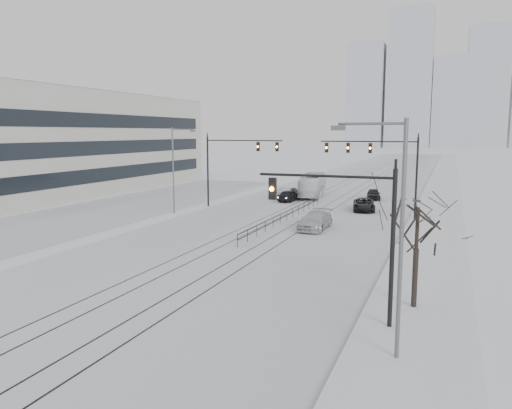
# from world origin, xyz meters

# --- Properties ---
(ground) EXTENTS (500.00, 500.00, 0.00)m
(ground) POSITION_xyz_m (0.00, 0.00, 0.00)
(ground) COLOR silver
(ground) RESTS_ON ground
(road) EXTENTS (22.00, 260.00, 0.02)m
(road) POSITION_xyz_m (0.00, 60.00, 0.01)
(road) COLOR silver
(road) RESTS_ON ground
(sidewalk_east) EXTENTS (5.00, 260.00, 0.16)m
(sidewalk_east) POSITION_xyz_m (13.50, 60.00, 0.08)
(sidewalk_east) COLOR silver
(sidewalk_east) RESTS_ON ground
(curb) EXTENTS (0.10, 260.00, 0.12)m
(curb) POSITION_xyz_m (11.05, 60.00, 0.06)
(curb) COLOR gray
(curb) RESTS_ON ground
(parking_strip) EXTENTS (14.00, 60.00, 0.03)m
(parking_strip) POSITION_xyz_m (-20.00, 35.00, 0.01)
(parking_strip) COLOR silver
(parking_strip) RESTS_ON ground
(tram_rails) EXTENTS (5.30, 180.00, 0.01)m
(tram_rails) POSITION_xyz_m (-0.00, 40.00, 0.02)
(tram_rails) COLOR black
(tram_rails) RESTS_ON ground
(office_building) EXTENTS (20.20, 62.20, 14.11)m
(office_building) POSITION_xyz_m (-37.97, 35.00, 7.06)
(office_building) COLOR #B4B1AA
(office_building) RESTS_ON ground
(skyline) EXTENTS (96.00, 48.00, 72.00)m
(skyline) POSITION_xyz_m (5.02, 273.63, 30.65)
(skyline) COLOR #ADB1BE
(skyline) RESTS_ON ground
(traffic_mast_near) EXTENTS (6.10, 0.37, 7.00)m
(traffic_mast_near) POSITION_xyz_m (10.79, 6.00, 4.56)
(traffic_mast_near) COLOR black
(traffic_mast_near) RESTS_ON ground
(traffic_mast_ne) EXTENTS (9.60, 0.37, 8.00)m
(traffic_mast_ne) POSITION_xyz_m (8.15, 34.99, 5.76)
(traffic_mast_ne) COLOR black
(traffic_mast_ne) RESTS_ON ground
(traffic_mast_nw) EXTENTS (9.10, 0.37, 8.00)m
(traffic_mast_nw) POSITION_xyz_m (-8.52, 36.00, 5.57)
(traffic_mast_nw) COLOR black
(traffic_mast_nw) RESTS_ON ground
(street_light_east) EXTENTS (2.73, 0.25, 9.00)m
(street_light_east) POSITION_xyz_m (12.70, 3.00, 5.21)
(street_light_east) COLOR #595B60
(street_light_east) RESTS_ON ground
(street_light_west) EXTENTS (2.73, 0.25, 9.00)m
(street_light_west) POSITION_xyz_m (-12.20, 30.00, 5.21)
(street_light_west) COLOR #595B60
(street_light_west) RESTS_ON ground
(bare_tree) EXTENTS (4.40, 4.40, 6.10)m
(bare_tree) POSITION_xyz_m (13.20, 9.00, 4.49)
(bare_tree) COLOR black
(bare_tree) RESTS_ON ground
(median_fence) EXTENTS (0.06, 24.00, 1.00)m
(median_fence) POSITION_xyz_m (0.00, 30.00, 0.53)
(median_fence) COLOR black
(median_fence) RESTS_ON ground
(street_sign) EXTENTS (0.70, 0.06, 2.40)m
(street_sign) POSITION_xyz_m (11.80, 32.00, 1.61)
(street_sign) COLOR #595B60
(street_sign) RESTS_ON ground
(sedan_sb_inner) EXTENTS (2.24, 4.43, 1.45)m
(sedan_sb_inner) POSITION_xyz_m (-3.94, 43.24, 0.72)
(sedan_sb_inner) COLOR black
(sedan_sb_inner) RESTS_ON ground
(sedan_sb_outer) EXTENTS (2.20, 4.69, 1.49)m
(sedan_sb_outer) POSITION_xyz_m (-4.77, 45.76, 0.74)
(sedan_sb_outer) COLOR #A5A9AD
(sedan_sb_outer) RESTS_ON ground
(sedan_nb_front) EXTENTS (3.12, 5.24, 1.37)m
(sedan_nb_front) POSITION_xyz_m (5.93, 38.95, 0.68)
(sedan_nb_front) COLOR black
(sedan_nb_front) RESTS_ON ground
(sedan_nb_right) EXTENTS (2.25, 5.37, 1.55)m
(sedan_nb_right) POSITION_xyz_m (3.64, 26.89, 0.77)
(sedan_nb_right) COLOR silver
(sedan_nb_right) RESTS_ON ground
(sedan_nb_far) EXTENTS (2.33, 4.27, 1.38)m
(sedan_nb_far) POSITION_xyz_m (5.54, 48.86, 0.69)
(sedan_nb_far) COLOR black
(sedan_nb_far) RESTS_ON ground
(box_truck) EXTENTS (3.98, 10.93, 2.98)m
(box_truck) POSITION_xyz_m (-2.53, 49.13, 1.49)
(box_truck) COLOR white
(box_truck) RESTS_ON ground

